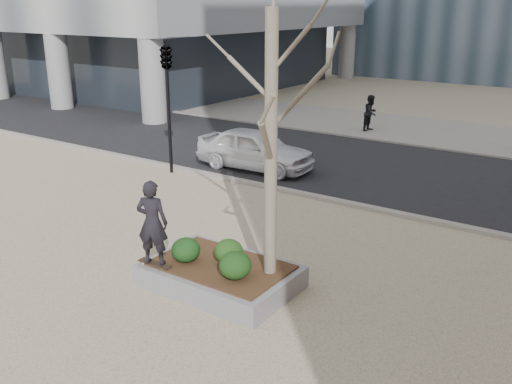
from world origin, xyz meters
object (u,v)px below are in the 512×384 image
Objects in this scene: skateboarder at (152,223)px; planter at (221,276)px; skateboard at (155,265)px; police_car at (255,149)px.

planter is at bearing -166.58° from skateboarder.
skateboard reaches higher than planter.
skateboard is 0.92m from skateboarder.
planter is at bearing 34.10° from skateboard.
planter is 0.72× the size of police_car.
skateboarder is (0.00, 0.00, 0.92)m from skateboard.
skateboard is (-1.10, -0.77, 0.26)m from planter.
skateboarder is (-1.10, -0.77, 1.18)m from planter.
skateboard is 0.44× the size of skateboarder.
planter is at bearing -153.19° from police_car.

